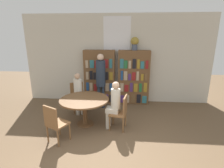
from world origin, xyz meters
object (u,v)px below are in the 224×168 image
Objects in this scene: bookshelf_right at (133,78)px; librarian_standing at (101,76)px; reading_table at (84,103)px; chair_far_side at (121,111)px; chair_near_camera at (55,122)px; seated_reader_left at (78,91)px; seated_reader_right at (114,103)px; flower_vase at (135,43)px; bookshelf_left at (100,77)px; chair_left_side at (78,95)px.

librarian_standing is at bearing -154.54° from bookshelf_right.
reading_table is 1.43× the size of chair_far_side.
seated_reader_left reaches higher than chair_near_camera.
seated_reader_right is at bearing 90.00° from chair_far_side.
flower_vase is 0.34× the size of seated_reader_right.
chair_near_camera is at bearing 130.37° from seated_reader_right.
seated_reader_left is at bearing 116.15° from reading_table.
reading_table is at bearing -103.35° from librarian_standing.
bookshelf_right is 1.49× the size of seated_reader_left.
bookshelf_left reaches higher than chair_left_side.
bookshelf_right reaches higher than reading_table.
reading_table is 0.98m from chair_far_side.
bookshelf_right is 3.11m from chair_near_camera.
librarian_standing is at bearing -77.36° from bookshelf_left.
bookshelf_right is 1.16m from flower_vase.
flower_vase is 0.47× the size of chair_near_camera.
bookshelf_left is at bearing 102.64° from librarian_standing.
librarian_standing is at bearing 37.20° from chair_far_side.
chair_near_camera is (-1.78, -2.52, -0.42)m from bookshelf_right.
chair_left_side is at bearing 116.15° from reading_table.
flower_vase is (0.00, 0.00, 1.16)m from bookshelf_right.
flower_vase reaches higher than seated_reader_left.
chair_left_side is (0.03, 1.73, 0.00)m from chair_near_camera.
chair_far_side is (-0.37, -1.82, -0.42)m from bookshelf_right.
librarian_standing is at bearing -154.35° from flower_vase.
chair_near_camera is (-1.78, -2.52, -1.58)m from flower_vase.
chair_left_side is at bearing -90.00° from seated_reader_left.
bookshelf_right is 1.44× the size of reading_table.
chair_left_side reaches higher than reading_table.
flower_vase is at bearing 82.61° from chair_near_camera.
seated_reader_left is at bearing 62.97° from seated_reader_right.
reading_table is at bearing 90.00° from chair_far_side.
chair_far_side is 1.60m from librarian_standing.
bookshelf_left is 4.37× the size of flower_vase.
reading_table is 1.43× the size of chair_near_camera.
chair_far_side is at bearing 54.00° from chair_near_camera.
seated_reader_right is (1.20, -1.01, 0.20)m from chair_left_side.
chair_far_side is 1.58m from seated_reader_left.
reading_table is at bearing -128.62° from flower_vase.
seated_reader_left reaches higher than chair_far_side.
chair_far_side is (1.39, -1.04, 0.00)m from chair_left_side.
bookshelf_right is 1.48× the size of seated_reader_right.
chair_near_camera is 0.72× the size of seated_reader_right.
bookshelf_left is 1.00× the size of bookshelf_right.
bookshelf_left is at bearing 180.00° from bookshelf_right.
bookshelf_left is 1.16m from bookshelf_right.
chair_near_camera is 0.50× the size of librarian_standing.
chair_left_side is at bearing 63.00° from chair_far_side.
bookshelf_right is at bearing 51.33° from reading_table.
librarian_standing is at bearing 76.65° from reading_table.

